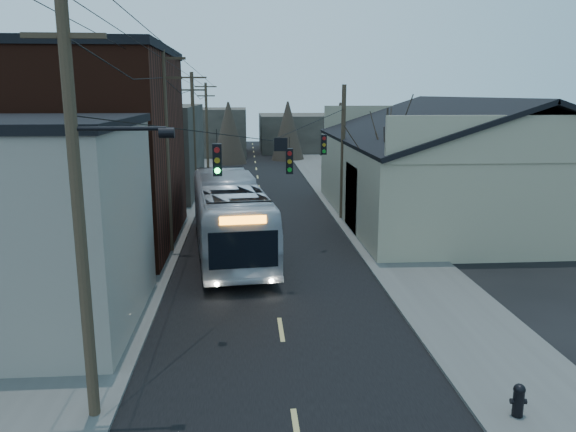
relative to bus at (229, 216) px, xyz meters
name	(u,v)px	position (x,y,z in m)	size (l,w,h in m)	color
road_surface	(262,205)	(1.99, 12.03, -1.88)	(9.00, 110.00, 0.02)	black
sidewalk_left	(171,206)	(-4.51, 12.03, -1.83)	(4.00, 110.00, 0.12)	#474744
sidewalk_right	(350,203)	(8.49, 12.03, -1.83)	(4.00, 110.00, 0.12)	#474744
building_clapboard	(13,229)	(-7.01, -8.97, 1.61)	(8.00, 8.00, 7.00)	gray
building_brick	(75,152)	(-8.01, 2.03, 3.11)	(10.00, 12.00, 10.00)	black
building_left_far	(141,150)	(-7.51, 18.03, 1.61)	(9.00, 14.00, 7.00)	#2E2924
warehouse	(465,177)	(14.99, 7.03, 0.80)	(16.16, 20.60, 7.73)	#9B9071
building_far_left	(208,132)	(-4.01, 47.03, 1.11)	(10.00, 12.00, 6.00)	#2E2924
building_far_right	(302,132)	(8.99, 52.03, 0.61)	(12.00, 14.00, 5.00)	#2E2924
bare_tree	(385,175)	(8.49, 2.03, 1.71)	(0.40, 0.40, 7.20)	black
utility_lines	(212,144)	(-1.12, 6.17, 3.06)	(11.24, 45.28, 10.50)	#382B1E
bus	(229,216)	(0.00, 0.00, 0.00)	(3.18, 13.59, 3.79)	#B5B9C2
parked_car	(207,185)	(-2.31, 17.22, -1.21)	(1.44, 4.12, 1.36)	#A8ABB0
fire_hydrant	(519,399)	(7.52, -15.87, -1.31)	(0.41, 0.30, 0.86)	black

